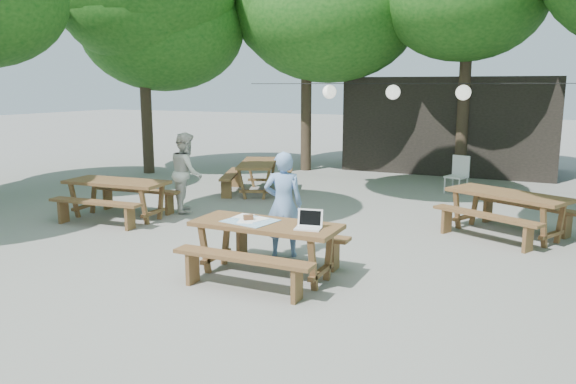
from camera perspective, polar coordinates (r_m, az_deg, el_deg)
The scene contains 12 objects.
ground at distance 8.30m, azimuth 0.78°, elevation -7.19°, with size 80.00×80.00×0.00m, color slate.
pavilion at distance 17.94m, azimuth 16.35°, elevation 6.65°, with size 6.00×3.00×2.80m, color black.
main_picnic_table at distance 7.62m, azimuth -2.24°, elevation -5.80°, with size 2.00×1.58×0.75m.
picnic_table_nw at distance 11.39m, azimuth -16.93°, elevation -0.68°, with size 2.06×1.72×0.75m.
picnic_table_ne at distance 10.37m, azimuth 21.32°, elevation -2.05°, with size 2.40×2.25×0.75m.
picnic_table_far_w at distance 13.55m, azimuth -3.06°, elevation 1.55°, with size 2.17×2.35×0.75m.
woman at distance 8.44m, azimuth -0.47°, elevation -1.26°, with size 0.58×0.38×1.60m, color #739AD3.
second_person at distance 11.66m, azimuth -10.26°, elevation 1.99°, with size 0.79×0.61×1.62m, color silver.
plastic_chair at distance 14.08m, azimuth 16.73°, elevation 0.91°, with size 0.56×0.56×0.90m.
laptop at distance 7.23m, azimuth 2.16°, elevation -3.23°, with size 0.37×0.31×0.24m.
tabletop_clutter at distance 7.64m, azimuth -3.90°, elevation -2.85°, with size 0.74×0.66×0.08m.
paper_lanterns at distance 13.63m, azimuth 10.68°, elevation 9.95°, with size 9.00×0.34×0.38m.
Camera 1 is at (3.24, -7.19, 2.56)m, focal length 35.00 mm.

